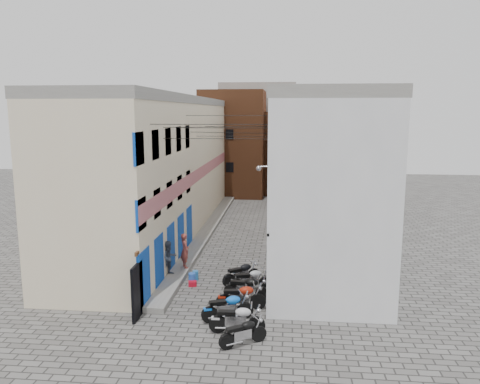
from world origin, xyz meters
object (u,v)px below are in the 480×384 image
(motorcycle_a, at_px, (243,331))
(water_jug_near, at_px, (192,279))
(water_jug_far, at_px, (195,275))
(red_crate, at_px, (192,284))
(motorcycle_d, at_px, (241,296))
(person_a, at_px, (185,250))
(motorcycle_g, at_px, (242,272))
(motorcycle_e, at_px, (247,287))
(motorcycle_f, at_px, (251,279))
(motorcycle_b, at_px, (237,318))
(motorcycle_c, at_px, (227,306))
(person_b, at_px, (169,258))

(motorcycle_a, bearing_deg, water_jug_near, 175.60)
(water_jug_far, bearing_deg, red_crate, -88.46)
(motorcycle_d, xyz_separation_m, red_crate, (-2.51, 2.37, -0.48))
(motorcycle_a, distance_m, red_crate, 6.09)
(motorcycle_a, xyz_separation_m, person_a, (-3.63, 7.22, 0.61))
(motorcycle_g, xyz_separation_m, water_jug_near, (-2.33, -0.19, -0.32))
(water_jug_near, relative_size, red_crate, 1.41)
(motorcycle_e, xyz_separation_m, motorcycle_f, (0.11, 1.02, -0.00))
(motorcycle_b, bearing_deg, motorcycle_g, -178.75)
(motorcycle_b, distance_m, motorcycle_e, 3.13)
(motorcycle_d, height_order, water_jug_near, motorcycle_d)
(motorcycle_c, xyz_separation_m, water_jug_near, (-2.16, 3.73, -0.34))
(motorcycle_e, height_order, red_crate, motorcycle_e)
(motorcycle_e, distance_m, person_b, 4.47)
(motorcycle_b, bearing_deg, person_b, -145.95)
(motorcycle_d, height_order, water_jug_far, motorcycle_d)
(motorcycle_e, height_order, water_jug_far, motorcycle_e)
(motorcycle_e, height_order, person_b, person_b)
(motorcycle_e, xyz_separation_m, red_crate, (-2.65, 1.33, -0.47))
(motorcycle_d, relative_size, red_crate, 5.59)
(motorcycle_c, bearing_deg, water_jug_near, -171.28)
(motorcycle_a, relative_size, motorcycle_g, 0.90)
(motorcycle_c, relative_size, water_jug_near, 3.96)
(motorcycle_d, relative_size, person_b, 1.24)
(motorcycle_a, height_order, water_jug_near, motorcycle_a)
(motorcycle_g, relative_size, water_jug_far, 4.51)
(motorcycle_d, height_order, motorcycle_g, motorcycle_d)
(motorcycle_b, xyz_separation_m, person_a, (-3.32, 6.33, 0.53))
(motorcycle_a, distance_m, motorcycle_f, 5.04)
(motorcycle_e, relative_size, red_crate, 5.43)
(motorcycle_d, relative_size, person_a, 1.17)
(motorcycle_c, relative_size, motorcycle_f, 1.03)
(person_b, bearing_deg, red_crate, -79.16)
(motorcycle_d, xyz_separation_m, person_a, (-3.26, 4.24, 0.53))
(motorcycle_c, height_order, person_b, person_b)
(person_b, bearing_deg, motorcycle_d, -88.21)
(motorcycle_e, bearing_deg, person_b, -113.33)
(red_crate, bearing_deg, motorcycle_e, -26.71)
(motorcycle_c, height_order, motorcycle_e, motorcycle_c)
(motorcycle_f, xyz_separation_m, person_a, (-3.51, 2.18, 0.55))
(motorcycle_a, height_order, motorcycle_b, motorcycle_b)
(motorcycle_a, xyz_separation_m, motorcycle_e, (-0.23, 4.02, 0.06))
(motorcycle_a, height_order, motorcycle_c, motorcycle_c)
(motorcycle_d, xyz_separation_m, motorcycle_e, (0.14, 1.04, -0.02))
(motorcycle_c, distance_m, red_crate, 4.07)
(person_a, height_order, water_jug_near, person_a)
(motorcycle_b, height_order, motorcycle_e, motorcycle_b)
(motorcycle_b, distance_m, motorcycle_f, 4.15)
(motorcycle_b, bearing_deg, motorcycle_f, 175.02)
(motorcycle_f, relative_size, person_b, 1.20)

